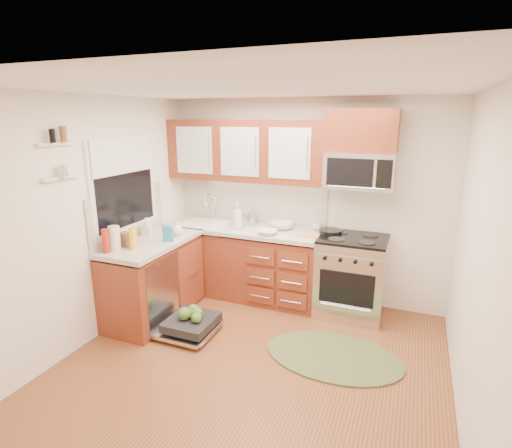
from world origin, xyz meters
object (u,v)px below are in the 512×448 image
at_px(paper_towel_roll, 114,238).
at_px(cup, 317,227).
at_px(range, 351,276).
at_px(upper_cabinets, 245,151).
at_px(rug, 333,356).
at_px(skillet, 330,232).
at_px(sink, 205,233).
at_px(bowl_a, 268,232).
at_px(dishwasher, 188,325).
at_px(microwave, 360,171).
at_px(stock_pot, 242,220).
at_px(cutting_board, 310,235).
at_px(bowl_b, 282,225).

bearing_deg(paper_towel_roll, cup, 40.31).
relative_size(range, cup, 7.69).
relative_size(upper_cabinets, rug, 1.54).
bearing_deg(paper_towel_roll, range, 29.83).
relative_size(skillet, cup, 2.14).
distance_m(upper_cabinets, skillet, 1.44).
height_order(sink, bowl_a, bowl_a).
xyz_separation_m(dishwasher, rug, (1.55, 0.15, -0.09)).
bearing_deg(microwave, rug, -89.43).
xyz_separation_m(upper_cabinets, rug, (1.42, -1.13, -1.86)).
distance_m(upper_cabinets, bowl_a, 1.06).
bearing_deg(skillet, dishwasher, -136.98).
bearing_deg(sink, cup, 9.01).
xyz_separation_m(sink, stock_pot, (0.49, 0.12, 0.19)).
xyz_separation_m(microwave, stock_pot, (-1.44, -0.01, -0.71)).
distance_m(paper_towel_roll, bowl_a, 1.72).
distance_m(microwave, cutting_board, 0.93).
distance_m(rug, cutting_board, 1.40).
height_order(paper_towel_roll, bowl_a, paper_towel_roll).
distance_m(stock_pot, cup, 0.97).
bearing_deg(dishwasher, cup, 51.86).
height_order(upper_cabinets, bowl_a, upper_cabinets).
distance_m(upper_cabinets, range, 1.99).
distance_m(upper_cabinets, cutting_board, 1.32).
bearing_deg(cutting_board, upper_cabinets, 167.05).
height_order(dishwasher, bowl_b, bowl_b).
bearing_deg(cup, bowl_a, -141.49).
xyz_separation_m(sink, rug, (1.94, -0.97, -0.79)).
bearing_deg(range, rug, -89.36).
relative_size(upper_cabinets, sink, 3.31).
distance_m(microwave, bowl_a, 1.27).
bearing_deg(cup, dishwasher, -128.14).
bearing_deg(microwave, sink, -176.15).
relative_size(cutting_board, cup, 2.24).
bearing_deg(cutting_board, range, 7.19).
bearing_deg(range, paper_towel_roll, -150.17).
relative_size(range, skillet, 3.59).
height_order(upper_cabinets, paper_towel_roll, upper_cabinets).
bearing_deg(sink, microwave, 3.85).
height_order(rug, paper_towel_roll, paper_towel_roll).
height_order(stock_pot, cutting_board, stock_pot).
relative_size(paper_towel_roll, cup, 2.08).
bearing_deg(dishwasher, paper_towel_roll, -166.53).
xyz_separation_m(range, skillet, (-0.28, 0.05, 0.50)).
distance_m(bowl_b, cup, 0.44).
bearing_deg(paper_towel_roll, rug, 8.04).
height_order(rug, cutting_board, cutting_board).
height_order(microwave, bowl_b, microwave).
xyz_separation_m(range, cup, (-0.48, 0.22, 0.50)).
bearing_deg(sink, skillet, 1.94).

